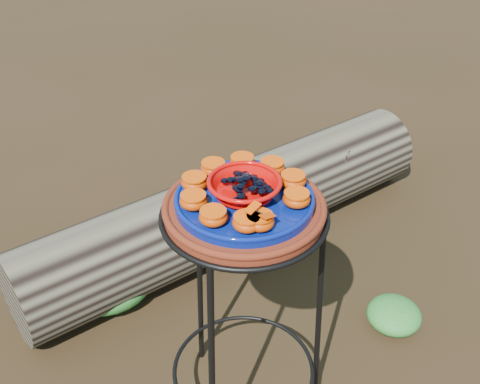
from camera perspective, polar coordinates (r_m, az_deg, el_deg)
plant_stand at (r=1.65m, az=0.36°, el=-11.99°), size 0.44×0.44×0.70m
terracotta_saucer at (r=1.41m, az=0.41°, el=-1.68°), size 0.38×0.38×0.03m
cobalt_plate at (r=1.39m, az=0.42°, el=-0.81°), size 0.32×0.32×0.02m
red_bowl at (r=1.37m, az=0.42°, el=0.32°), size 0.16×0.16×0.04m
glass_gems at (r=1.35m, az=0.43°, el=1.48°), size 0.13×0.13×0.02m
orange_half_0 at (r=1.28m, az=1.89°, el=-2.81°), size 0.06×0.06×0.03m
orange_half_1 at (r=1.35m, az=5.38°, el=-0.65°), size 0.06×0.06×0.03m
orange_half_2 at (r=1.42m, az=5.03°, el=1.09°), size 0.06×0.06×0.03m
orange_half_3 at (r=1.46m, az=3.06°, el=2.37°), size 0.06×0.06×0.03m
orange_half_4 at (r=1.48m, az=0.22°, el=2.79°), size 0.06×0.06×0.03m
orange_half_5 at (r=1.46m, az=-2.55°, el=2.26°), size 0.06×0.06×0.03m
orange_half_6 at (r=1.41m, az=-4.34°, el=0.91°), size 0.06×0.06×0.03m
orange_half_7 at (r=1.35m, az=-4.43°, el=-0.86°), size 0.06×0.06×0.03m
orange_half_8 at (r=1.30m, az=-2.55°, el=-2.37°), size 0.06×0.06×0.03m
orange_half_9 at (r=1.28m, az=0.65°, el=-2.93°), size 0.06×0.06×0.03m
butterfly at (r=1.27m, az=1.91°, el=-1.95°), size 0.08×0.06×0.01m
driftwood_log at (r=2.35m, az=-0.77°, el=-1.58°), size 1.75×0.50×0.33m
foliage_right at (r=2.15m, az=14.41°, el=-11.15°), size 0.19×0.19×0.09m
foliage_back at (r=2.22m, az=-12.65°, el=-7.79°), size 0.35×0.35×0.17m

